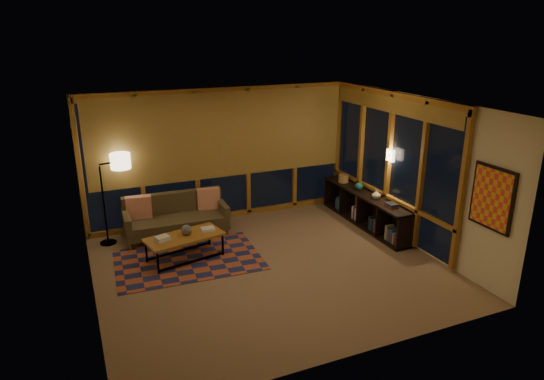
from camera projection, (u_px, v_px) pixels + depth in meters
name	position (u px, v px, depth m)	size (l,w,h in m)	color
floor	(270.00, 267.00, 8.06)	(5.50, 5.00, 0.01)	brown
ceiling	(270.00, 105.00, 7.20)	(5.50, 5.00, 0.01)	white
walls	(270.00, 191.00, 7.63)	(5.51, 5.01, 2.70)	beige
window_wall_back	(223.00, 155.00, 9.75)	(5.30, 0.16, 2.60)	#A56A2A
window_wall_right	(388.00, 163.00, 9.16)	(0.16, 3.70, 2.60)	#A56A2A
wall_art	(492.00, 198.00, 7.00)	(0.06, 0.74, 0.94)	red
wall_sconce	(391.00, 155.00, 8.94)	(0.12, 0.18, 0.22)	beige
sofa	(176.00, 217.00, 9.17)	(1.90, 0.77, 0.78)	#483D21
pillow_left	(139.00, 206.00, 9.03)	(0.47, 0.16, 0.47)	#DD4211
pillow_right	(208.00, 198.00, 9.52)	(0.44, 0.15, 0.44)	#DD4211
area_rug	(188.00, 260.00, 8.31)	(2.43, 1.62, 0.01)	#A74C2B
coffee_table	(185.00, 247.00, 8.29)	(1.30, 0.60, 0.43)	#A56A2A
book_stack_a	(162.00, 238.00, 8.03)	(0.27, 0.21, 0.08)	beige
book_stack_b	(208.00, 229.00, 8.42)	(0.24, 0.19, 0.05)	beige
ceramic_pot	(186.00, 230.00, 8.24)	(0.18, 0.18, 0.18)	black
floor_lamp	(103.00, 201.00, 8.71)	(0.55, 0.36, 1.66)	black
bookshelf	(365.00, 209.00, 9.73)	(0.40, 2.63, 0.66)	black
basket	(343.00, 178.00, 10.31)	(0.22, 0.22, 0.16)	olive
teal_bowl	(359.00, 186.00, 9.82)	(0.16, 0.16, 0.16)	#185F51
vase	(376.00, 194.00, 9.30)	(0.17, 0.17, 0.18)	#BBA88C
shelf_book_stack	(391.00, 205.00, 8.89)	(0.18, 0.25, 0.07)	beige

